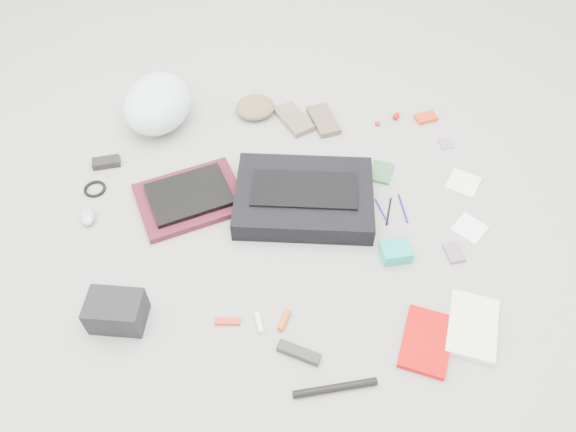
{
  "coord_description": "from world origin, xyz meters",
  "views": [
    {
      "loc": [
        -0.02,
        -1.27,
        1.66
      ],
      "look_at": [
        0.0,
        0.0,
        0.05
      ],
      "focal_mm": 35.0,
      "sensor_mm": 36.0,
      "label": 1
    }
  ],
  "objects_px": {
    "messenger_bag": "(304,198)",
    "bike_helmet": "(158,104)",
    "camera_bag": "(116,311)",
    "book_red": "(426,341)",
    "laptop": "(189,194)",
    "accordion_wallet": "(396,252)"
  },
  "relations": [
    {
      "from": "messenger_bag",
      "to": "accordion_wallet",
      "type": "distance_m",
      "value": 0.4
    },
    {
      "from": "camera_bag",
      "to": "accordion_wallet",
      "type": "distance_m",
      "value": 0.97
    },
    {
      "from": "accordion_wallet",
      "to": "laptop",
      "type": "bearing_deg",
      "value": 152.09
    },
    {
      "from": "messenger_bag",
      "to": "book_red",
      "type": "height_order",
      "value": "messenger_bag"
    },
    {
      "from": "bike_helmet",
      "to": "camera_bag",
      "type": "xyz_separation_m",
      "value": [
        -0.02,
        -0.96,
        -0.05
      ]
    },
    {
      "from": "laptop",
      "to": "camera_bag",
      "type": "relative_size",
      "value": 1.7
    },
    {
      "from": "book_red",
      "to": "bike_helmet",
      "type": "bearing_deg",
      "value": 151.9
    },
    {
      "from": "laptop",
      "to": "accordion_wallet",
      "type": "xyz_separation_m",
      "value": [
        0.75,
        -0.27,
        -0.01
      ]
    },
    {
      "from": "laptop",
      "to": "book_red",
      "type": "distance_m",
      "value": 1.01
    },
    {
      "from": "messenger_bag",
      "to": "laptop",
      "type": "height_order",
      "value": "messenger_bag"
    },
    {
      "from": "bike_helmet",
      "to": "camera_bag",
      "type": "distance_m",
      "value": 0.96
    },
    {
      "from": "camera_bag",
      "to": "book_red",
      "type": "distance_m",
      "value": 1.0
    },
    {
      "from": "bike_helmet",
      "to": "book_red",
      "type": "bearing_deg",
      "value": -32.31
    },
    {
      "from": "camera_bag",
      "to": "messenger_bag",
      "type": "bearing_deg",
      "value": 43.51
    },
    {
      "from": "bike_helmet",
      "to": "camera_bag",
      "type": "bearing_deg",
      "value": -76.07
    },
    {
      "from": "messenger_bag",
      "to": "laptop",
      "type": "bearing_deg",
      "value": -179.89
    },
    {
      "from": "bike_helmet",
      "to": "book_red",
      "type": "relative_size",
      "value": 1.54
    },
    {
      "from": "messenger_bag",
      "to": "laptop",
      "type": "distance_m",
      "value": 0.44
    },
    {
      "from": "messenger_bag",
      "to": "book_red",
      "type": "relative_size",
      "value": 2.32
    },
    {
      "from": "bike_helmet",
      "to": "camera_bag",
      "type": "height_order",
      "value": "bike_helmet"
    },
    {
      "from": "messenger_bag",
      "to": "bike_helmet",
      "type": "relative_size",
      "value": 1.51
    },
    {
      "from": "book_red",
      "to": "messenger_bag",
      "type": "bearing_deg",
      "value": 141.95
    }
  ]
}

